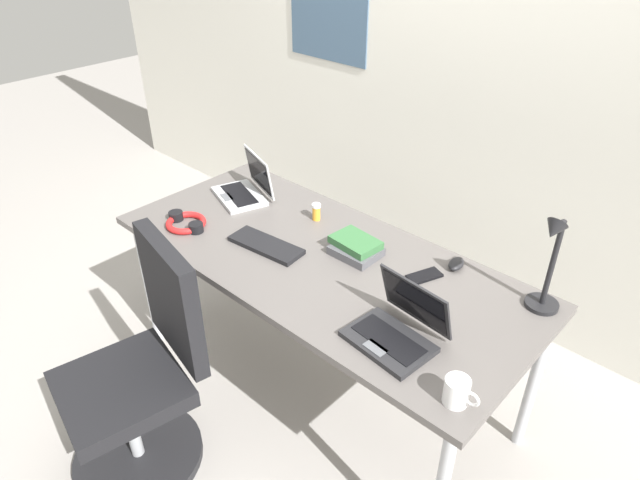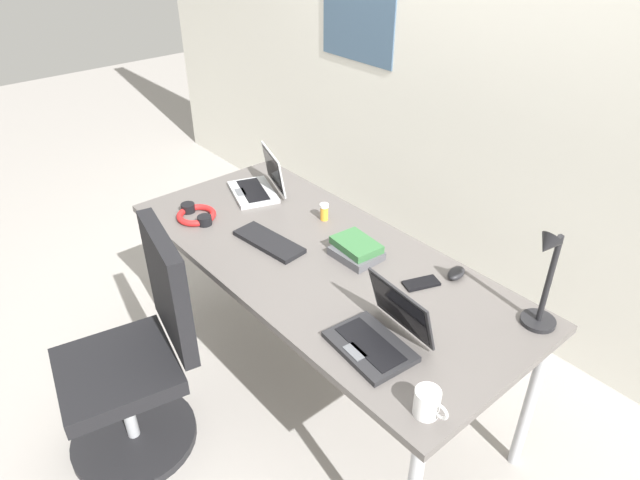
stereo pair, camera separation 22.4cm
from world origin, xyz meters
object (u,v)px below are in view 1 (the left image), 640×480
laptop_front_right (245,189)px  cell_phone (424,276)px  desk_lamp (549,265)px  laptop_back_right (397,329)px  external_keyboard (266,245)px  computer_mouse (456,264)px  book_stack (356,247)px  pill_bottle (316,212)px  headphones (186,223)px  coffee_mug (457,391)px  office_chair (143,383)px

laptop_front_right → cell_phone: bearing=2.0°
desk_lamp → laptop_back_right: bearing=-121.4°
laptop_back_right → external_keyboard: 0.74m
computer_mouse → book_stack: size_ratio=0.46×
cell_phone → pill_bottle: pill_bottle is taller
headphones → pill_bottle: bearing=48.1°
desk_lamp → external_keyboard: (-1.01, -0.38, -0.19)m
laptop_front_right → computer_mouse: size_ratio=3.50×
cell_phone → coffee_mug: 0.62m
cell_phone → office_chair: size_ratio=0.14×
headphones → pill_bottle: 0.58m
desk_lamp → cell_phone: bearing=-165.6°
pill_bottle → coffee_mug: bearing=-25.9°
computer_mouse → pill_bottle: 0.67m
book_stack → coffee_mug: size_ratio=1.83×
external_keyboard → computer_mouse: computer_mouse is taller
external_keyboard → computer_mouse: 0.78m
laptop_front_right → computer_mouse: laptop_front_right is taller
laptop_back_right → cell_phone: (-0.13, 0.36, -0.04)m
laptop_front_right → pill_bottle: bearing=10.1°
computer_mouse → headphones: headphones is taller
coffee_mug → office_chair: size_ratio=0.12×
headphones → coffee_mug: 1.41m
laptop_back_right → coffee_mug: bearing=-19.3°
book_stack → office_chair: office_chair is taller
cell_phone → pill_bottle: 0.61m
external_keyboard → computer_mouse: size_ratio=3.44×
laptop_back_right → external_keyboard: (-0.73, 0.08, -0.03)m
laptop_back_right → cell_phone: size_ratio=2.23×
external_keyboard → computer_mouse: (0.66, 0.41, 0.01)m
laptop_back_right → headphones: laptop_back_right is taller
desk_lamp → coffee_mug: desk_lamp is taller
pill_bottle → desk_lamp: bearing=3.8°
book_stack → office_chair: 0.99m
desk_lamp → laptop_front_right: desk_lamp is taller
external_keyboard → coffee_mug: 1.04m
laptop_back_right → book_stack: laptop_back_right is taller
cell_phone → computer_mouse: bearing=89.8°
desk_lamp → external_keyboard: size_ratio=1.21×
headphones → book_stack: (0.70, 0.34, 0.02)m
laptop_front_right → book_stack: bearing=-1.8°
computer_mouse → headphones: 1.18m
external_keyboard → laptop_front_right: bearing=143.3°
laptop_front_right → external_keyboard: 0.47m
laptop_front_right → book_stack: laptop_front_right is taller
laptop_front_right → coffee_mug: (1.43, -0.42, 0.00)m
computer_mouse → pill_bottle: (-0.66, -0.10, 0.02)m
pill_bottle → book_stack: 0.32m
laptop_front_right → book_stack: size_ratio=1.62×
headphones → laptop_front_right: bearing=92.3°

